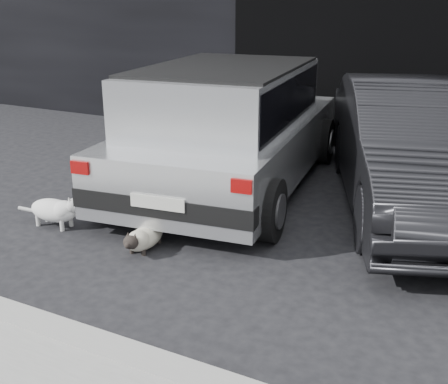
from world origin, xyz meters
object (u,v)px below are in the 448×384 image
at_px(second_car, 417,148).
at_px(cat_siamese, 143,238).
at_px(silver_hatchback, 229,122).
at_px(cat_white, 56,210).

relative_size(second_car, cat_siamese, 5.68).
relative_size(silver_hatchback, cat_siamese, 5.74).
bearing_deg(second_car, cat_siamese, -152.47).
distance_m(silver_hatchback, cat_white, 2.41).
xyz_separation_m(silver_hatchback, cat_white, (-1.07, -2.04, -0.68)).
bearing_deg(silver_hatchback, cat_white, -125.08).
height_order(second_car, cat_siamese, second_car).
xyz_separation_m(cat_siamese, cat_white, (-1.19, 0.06, 0.07)).
distance_m(cat_siamese, cat_white, 1.19).
height_order(silver_hatchback, second_car, silver_hatchback).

